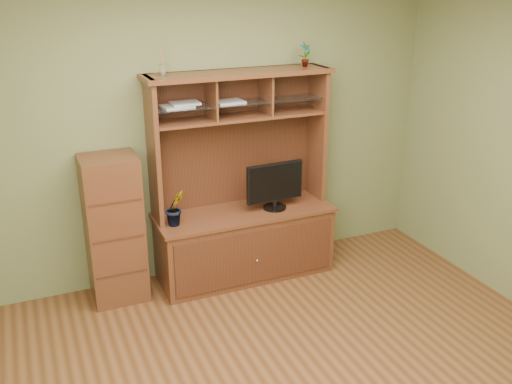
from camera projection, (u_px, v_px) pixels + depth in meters
room at (306, 211)px, 3.38m from camera, size 4.54×4.04×2.74m
media_hutch at (243, 222)px, 5.27m from camera, size 1.66×0.61×1.90m
monitor at (275, 185)px, 5.17m from camera, size 0.55×0.21×0.43m
orchid_plant at (175, 208)px, 4.85m from camera, size 0.20×0.17×0.32m
top_plant at (305, 54)px, 5.04m from camera, size 0.13×0.10×0.21m
reed_diffuser at (162, 63)px, 4.57m from camera, size 0.05×0.05×0.27m
magazines at (197, 104)px, 4.79m from camera, size 0.73×0.22×0.04m
side_cabinet at (114, 229)px, 4.84m from camera, size 0.46×0.42×1.29m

